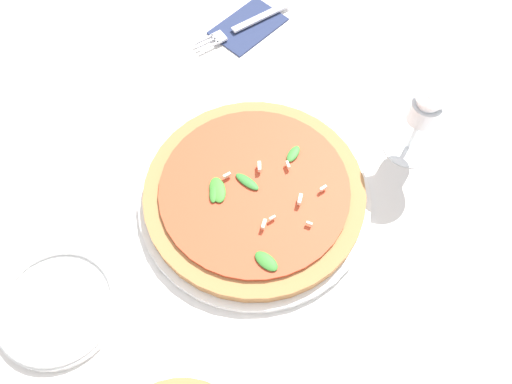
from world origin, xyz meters
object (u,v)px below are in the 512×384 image
object	(u,v)px
pizza_arugula_main	(256,197)
wine_glass	(429,103)
side_plate_white	(57,306)
fork	(245,25)

from	to	relation	value
pizza_arugula_main	wine_glass	world-z (taller)	wine_glass
pizza_arugula_main	wine_glass	size ratio (longest dim) A/B	2.08
side_plate_white	wine_glass	bearing A→B (deg)	155.77
wine_glass	side_plate_white	distance (m)	0.54
pizza_arugula_main	fork	world-z (taller)	pizza_arugula_main
pizza_arugula_main	side_plate_white	bearing A→B (deg)	-20.10
pizza_arugula_main	side_plate_white	world-z (taller)	pizza_arugula_main
wine_glass	fork	size ratio (longest dim) A/B	0.84
pizza_arugula_main	wine_glass	bearing A→B (deg)	150.91
fork	wine_glass	bearing A→B (deg)	101.10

